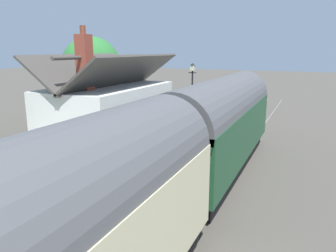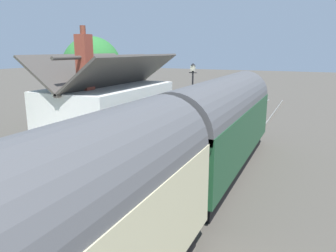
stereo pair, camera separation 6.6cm
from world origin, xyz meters
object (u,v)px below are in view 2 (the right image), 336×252
at_px(planter_under_sign, 181,112).
at_px(tree_behind_building, 92,68).
at_px(bench_platform_end, 190,112).
at_px(lamp_post_platform, 193,82).
at_px(bench_near_building, 8,201).
at_px(station_building, 109,112).

relative_size(planter_under_sign, tree_behind_building, 0.14).
bearing_deg(bench_platform_end, planter_under_sign, 97.87).
bearing_deg(lamp_post_platform, tree_behind_building, 79.36).
distance_m(planter_under_sign, tree_behind_building, 8.07).
bearing_deg(bench_near_building, lamp_post_platform, -2.56).
xyz_separation_m(station_building, tree_behind_building, (7.28, 6.53, 1.66)).
distance_m(station_building, lamp_post_platform, 6.17).
xyz_separation_m(bench_near_building, lamp_post_platform, (13.10, -0.59, 2.15)).
bearing_deg(lamp_post_platform, station_building, 157.60).
bearing_deg(bench_near_building, planter_under_sign, 2.78).
relative_size(station_building, lamp_post_platform, 1.91).
bearing_deg(bench_near_building, tree_behind_building, 29.23).
bearing_deg(bench_platform_end, bench_near_building, -179.75).
distance_m(bench_near_building, planter_under_sign, 14.36).
bearing_deg(planter_under_sign, lamp_post_platform, -134.19).
bearing_deg(tree_behind_building, station_building, -138.10).
relative_size(bench_platform_end, tree_behind_building, 0.21).
xyz_separation_m(planter_under_sign, tree_behind_building, (0.42, 7.56, 2.77)).
xyz_separation_m(station_building, bench_near_building, (-7.48, -1.73, -1.08)).
relative_size(bench_platform_end, planter_under_sign, 1.58).
xyz_separation_m(bench_platform_end, planter_under_sign, (-0.09, 0.63, -0.03)).
bearing_deg(station_building, bench_platform_end, -13.48).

